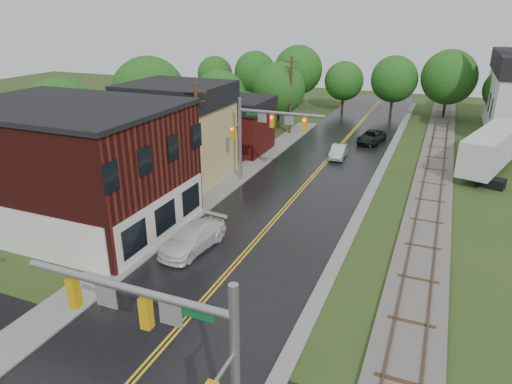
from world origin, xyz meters
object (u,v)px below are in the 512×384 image
Objects in this scene: traffic_signal_near at (169,334)px; pickup_white at (193,238)px; utility_pole_b at (198,140)px; tree_left_e at (280,90)px; sedan_silver at (339,152)px; traffic_signal_far at (263,127)px; tree_left_a at (62,121)px; utility_pole_c at (291,94)px; tree_left_b at (150,96)px; semi_trailer at (493,147)px; brick_building at (72,166)px; tree_left_c at (221,98)px; suv_dark at (372,137)px.

traffic_signal_near is 14.85m from pickup_white.
utility_pole_b is 1.72× the size of pickup_white.
sedan_silver is (9.65, -9.13, -4.17)m from tree_left_e.
traffic_signal_far is 0.85× the size of tree_left_a.
utility_pole_c reaches higher than tree_left_e.
tree_left_b is at bearing -122.74° from tree_left_e.
tree_left_e is 0.65× the size of semi_trailer.
brick_building reaches higher than tree_left_e.
pickup_white is 29.46m from semi_trailer.
tree_left_c reaches higher than traffic_signal_near.
tree_left_b is 1.85× the size of pickup_white.
utility_pole_c is at bearing -42.84° from tree_left_e.
traffic_signal_far is at bearing -51.18° from tree_left_c.
suv_dark is (9.75, -0.36, -4.04)m from utility_pole_c.
brick_building is at bearing -43.13° from tree_left_a.
tree_left_b reaches higher than brick_building.
brick_building is 2.91× the size of suv_dark.
tree_left_a is 0.70× the size of semi_trailer.
semi_trailer is (34.43, 16.11, -2.82)m from tree_left_a.
tree_left_b is (-11.05, 9.90, 1.00)m from utility_pole_b.
suv_dark is at bearing 65.74° from utility_pole_b.
suv_dark is at bearing 43.64° from tree_left_a.
tree_left_b is at bearing 161.19° from traffic_signal_far.
tree_left_e is at bearing 137.16° from utility_pole_c.
pickup_white is at bearing -88.76° from traffic_signal_far.
utility_pole_b reaches higher than tree_left_a.
tree_left_b is at bearing 125.49° from traffic_signal_near.
utility_pole_b is at bearing 117.19° from traffic_signal_near.
tree_left_b is 16.67m from tree_left_e.
tree_left_e is at bearing 50.19° from tree_left_c.
tree_left_a is 0.89× the size of tree_left_b.
tree_left_a is 10.22m from tree_left_b.
utility_pole_c is 1.83× the size of suv_dark.
brick_building reaches higher than traffic_signal_near.
utility_pole_b is 19.24m from tree_left_c.
traffic_signal_near is 36.73m from tree_left_b.
utility_pole_b is at bearing -143.18° from semi_trailer.
brick_building is 1.65× the size of tree_left_a.
tree_left_c is 0.61× the size of semi_trailer.
traffic_signal_near reaches higher than semi_trailer.
semi_trailer is at bearing 25.07° from tree_left_a.
traffic_signal_near is 43.24m from utility_pole_c.
traffic_signal_near is at bearing -62.81° from utility_pole_b.
traffic_signal_near is 41.86m from suv_dark.
utility_pole_c reaches higher than tree_left_c.
suv_dark is at bearing 29.44° from tree_left_b.
suv_dark is at bearing 61.68° from brick_building.
brick_building is 24.94m from tree_left_c.
sedan_silver is 22.55m from pickup_white.
utility_pole_b is at bearing 0.45° from tree_left_a.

